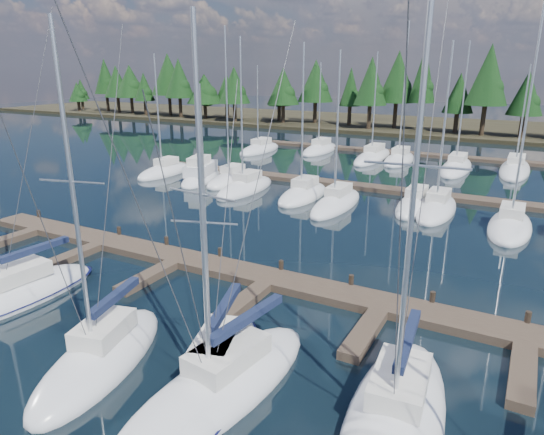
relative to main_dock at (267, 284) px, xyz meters
The scene contains 12 objects.
ground 12.65m from the main_dock, 90.00° to the left, with size 260.00×260.00×0.00m, color black.
far_shore 72.64m from the main_dock, 90.00° to the left, with size 220.00×30.00×0.60m, color #2D2819.
main_dock is the anchor object (origin of this frame).
back_docks 32.23m from the main_dock, 90.00° to the left, with size 50.00×21.80×0.40m.
front_sailboat_1 12.42m from the main_dock, 144.49° to the right, with size 3.59×9.16×14.44m.
front_sailboat_2 9.25m from the main_dock, 104.33° to the right, with size 4.54×8.17×13.30m.
front_sailboat_3 8.62m from the main_dock, 71.77° to the right, with size 4.18×9.72×13.30m.
front_sailboat_4 7.96m from the main_dock, 74.60° to the right, with size 5.14×9.28×11.30m.
front_sailboat_5 10.90m from the main_dock, 38.73° to the right, with size 3.80×9.45×15.49m.
back_sailboat_rows 27.87m from the main_dock, 88.98° to the left, with size 47.29×32.75×16.50m.
motor_yacht_left 25.48m from the main_dock, 133.98° to the left, with size 4.80×8.55×4.05m.
tree_line 63.25m from the main_dock, 89.77° to the left, with size 184.33×12.08×13.56m.
Camera 1 is at (11.15, -2.63, 11.01)m, focal length 32.00 mm.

